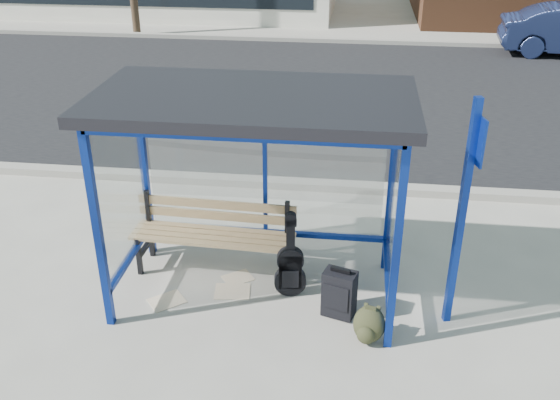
# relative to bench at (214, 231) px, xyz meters

# --- Properties ---
(ground) EXTENTS (120.00, 120.00, 0.00)m
(ground) POSITION_rel_bench_xyz_m (0.60, -0.47, -0.53)
(ground) COLOR #B2ADA0
(ground) RESTS_ON ground
(curb_near) EXTENTS (60.00, 0.25, 0.12)m
(curb_near) POSITION_rel_bench_xyz_m (0.60, 2.43, -0.47)
(curb_near) COLOR gray
(curb_near) RESTS_ON ground
(street_asphalt) EXTENTS (60.00, 10.00, 0.00)m
(street_asphalt) POSITION_rel_bench_xyz_m (0.60, 7.53, -0.53)
(street_asphalt) COLOR black
(street_asphalt) RESTS_ON ground
(curb_far) EXTENTS (60.00, 0.25, 0.12)m
(curb_far) POSITION_rel_bench_xyz_m (0.60, 12.63, -0.47)
(curb_far) COLOR gray
(curb_far) RESTS_ON ground
(far_sidewalk) EXTENTS (60.00, 4.00, 0.01)m
(far_sidewalk) POSITION_rel_bench_xyz_m (0.60, 14.53, -0.53)
(far_sidewalk) COLOR #B2ADA0
(far_sidewalk) RESTS_ON ground
(bus_shelter) EXTENTS (3.30, 1.80, 2.42)m
(bus_shelter) POSITION_rel_bench_xyz_m (0.60, -0.40, 1.54)
(bus_shelter) COLOR navy
(bus_shelter) RESTS_ON ground
(bench) EXTENTS (2.00, 0.57, 0.94)m
(bench) POSITION_rel_bench_xyz_m (0.00, 0.00, 0.00)
(bench) COLOR black
(bench) RESTS_ON ground
(guitar_bag) EXTENTS (0.38, 0.16, 1.02)m
(guitar_bag) POSITION_rel_bench_xyz_m (0.99, -0.44, -0.16)
(guitar_bag) COLOR black
(guitar_bag) RESTS_ON ground
(suitcase) EXTENTS (0.40, 0.32, 0.61)m
(suitcase) POSITION_rel_bench_xyz_m (1.57, -0.77, -0.25)
(suitcase) COLOR black
(suitcase) RESTS_ON ground
(backpack) EXTENTS (0.39, 0.37, 0.40)m
(backpack) POSITION_rel_bench_xyz_m (1.89, -1.17, -0.34)
(backpack) COLOR #2B2D19
(backpack) RESTS_ON ground
(sign_post) EXTENTS (0.14, 0.32, 2.56)m
(sign_post) POSITION_rel_bench_xyz_m (2.76, -0.70, 0.91)
(sign_post) COLOR navy
(sign_post) RESTS_ON ground
(newspaper_a) EXTENTS (0.45, 0.37, 0.01)m
(newspaper_a) POSITION_rel_bench_xyz_m (0.30, -0.48, -0.53)
(newspaper_a) COLOR white
(newspaper_a) RESTS_ON ground
(newspaper_b) EXTENTS (0.49, 0.48, 0.01)m
(newspaper_b) POSITION_rel_bench_xyz_m (-0.41, -0.76, -0.53)
(newspaper_b) COLOR white
(newspaper_b) RESTS_ON ground
(newspaper_c) EXTENTS (0.44, 0.42, 0.01)m
(newspaper_c) POSITION_rel_bench_xyz_m (0.32, -0.20, -0.53)
(newspaper_c) COLOR white
(newspaper_c) RESTS_ON ground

